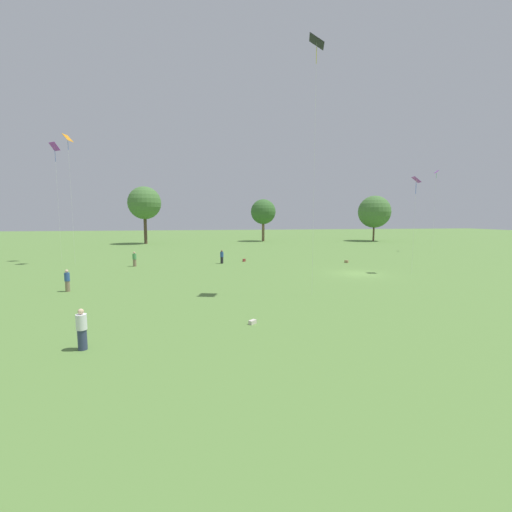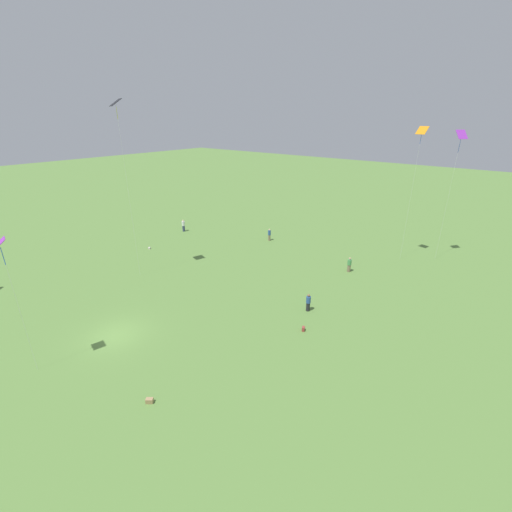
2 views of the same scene
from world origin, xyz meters
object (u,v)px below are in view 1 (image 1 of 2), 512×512
object	(u,v)px
person_1	(135,259)
person_2	(67,281)
person_3	(82,330)
kite_6	(436,177)
picnic_bag_1	(252,322)
kite_1	(55,150)
kite_5	(68,143)
picnic_bag_2	(346,261)
kite_0	(316,52)
person_0	(222,257)
picnic_bag_0	(244,260)
kite_7	(416,183)

from	to	relation	value
person_1	person_2	world-z (taller)	person_1
person_2	person_3	size ratio (longest dim) A/B	0.94
kite_6	picnic_bag_1	distance (m)	49.82
kite_6	kite_1	bearing A→B (deg)	-26.29
kite_5	picnic_bag_2	xyz separation A→B (m)	(32.28, -4.57, -13.85)
kite_0	person_3	bearing A→B (deg)	-176.01
kite_5	kite_6	xyz separation A→B (m)	(52.44, 6.52, -2.02)
person_0	picnic_bag_0	world-z (taller)	person_0
person_2	kite_5	xyz separation A→B (m)	(-4.63, 16.19, 13.18)
kite_0	kite_1	size ratio (longest dim) A/B	1.19
kite_1	picnic_bag_2	bearing A→B (deg)	-110.58
person_1	picnic_bag_2	distance (m)	25.01
person_0	picnic_bag_0	distance (m)	3.22
person_3	picnic_bag_2	size ratio (longest dim) A/B	3.53
kite_0	kite_6	size ratio (longest dim) A/B	1.34
kite_1	kite_7	world-z (taller)	kite_1
person_0	kite_0	world-z (taller)	kite_0
person_0	person_2	bearing A→B (deg)	-120.03
person_2	kite_6	size ratio (longest dim) A/B	0.13
picnic_bag_0	picnic_bag_2	bearing A→B (deg)	-15.19
person_1	kite_7	distance (m)	30.71
person_1	kite_5	distance (m)	15.43
person_2	kite_7	size ratio (longest dim) A/B	0.18
person_0	person_3	xyz separation A→B (m)	(-7.87, -25.96, 0.06)
kite_5	person_1	bearing A→B (deg)	-53.82
person_3	person_2	bearing A→B (deg)	66.11
picnic_bag_1	kite_5	bearing A→B (deg)	122.75
kite_5	picnic_bag_2	world-z (taller)	kite_5
picnic_bag_0	picnic_bag_1	bearing A→B (deg)	-97.17
person_1	person_3	xyz separation A→B (m)	(2.05, -25.27, 0.04)
person_3	kite_0	size ratio (longest dim) A/B	0.10
kite_5	kite_7	size ratio (longest dim) A/B	1.58
kite_5	person_2	bearing A→B (deg)	-103.82
person_0	person_1	xyz separation A→B (m)	(-9.92, -0.70, 0.02)
person_0	person_1	world-z (taller)	person_1
kite_7	person_1	bearing A→B (deg)	129.54
kite_6	picnic_bag_0	xyz separation A→B (m)	(-32.34, -7.78, -11.81)
kite_1	kite_5	world-z (taller)	kite_5
person_1	picnic_bag_1	distance (m)	25.04
person_2	picnic_bag_0	distance (m)	21.51
kite_1	person_0	bearing A→B (deg)	-114.34
picnic_bag_2	kite_5	bearing A→B (deg)	171.94
kite_6	picnic_bag_2	size ratio (longest dim) A/B	26.17
person_0	kite_0	distance (m)	24.31
person_2	kite_7	world-z (taller)	kite_7
person_3	kite_6	distance (m)	56.64
person_3	kite_1	distance (m)	36.35
person_3	kite_7	world-z (taller)	kite_7
person_2	kite_1	xyz separation A→B (m)	(-7.25, 19.50, 12.87)
picnic_bag_2	kite_7	bearing A→B (deg)	-70.14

